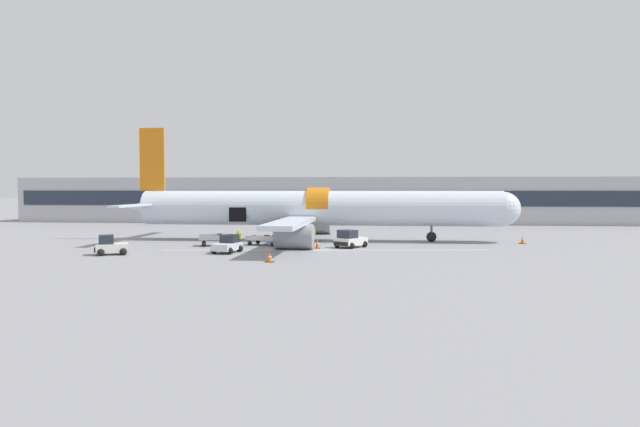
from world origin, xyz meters
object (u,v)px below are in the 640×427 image
at_px(baggage_tug_mid, 111,246).
at_px(baggage_cart_queued, 217,240).
at_px(baggage_cart_loading, 266,240).
at_px(ground_crew_loader_a, 239,238).
at_px(ground_crew_driver, 307,236).
at_px(ground_crew_loader_b, 313,233).
at_px(baggage_tug_rear, 350,240).
at_px(baggage_tug_lead, 228,245).
at_px(airplane, 314,209).

relative_size(baggage_tug_mid, baggage_cart_queued, 0.71).
height_order(baggage_cart_loading, ground_crew_loader_a, ground_crew_loader_a).
bearing_deg(ground_crew_driver, baggage_cart_loading, -162.67).
bearing_deg(ground_crew_loader_b, ground_crew_driver, -102.59).
height_order(baggage_cart_loading, ground_crew_driver, ground_crew_driver).
height_order(baggage_tug_mid, ground_crew_driver, ground_crew_driver).
relative_size(baggage_cart_queued, ground_crew_driver, 2.53).
bearing_deg(ground_crew_loader_a, ground_crew_driver, 30.02).
bearing_deg(baggage_cart_queued, ground_crew_loader_a, -27.08).
relative_size(baggage_tug_mid, ground_crew_driver, 1.80).
bearing_deg(ground_crew_loader_b, baggage_tug_rear, -46.30).
bearing_deg(ground_crew_driver, baggage_tug_mid, -145.42).
distance_m(baggage_tug_rear, ground_crew_driver, 4.73).
bearing_deg(baggage_tug_rear, baggage_tug_lead, -151.91).
relative_size(baggage_cart_loading, ground_crew_loader_b, 2.42).
bearing_deg(baggage_tug_lead, baggage_cart_queued, 114.99).
bearing_deg(baggage_tug_lead, ground_crew_loader_a, 92.21).
relative_size(ground_crew_loader_a, ground_crew_driver, 1.02).
bearing_deg(ground_crew_driver, airplane, 87.71).
height_order(baggage_tug_lead, baggage_tug_mid, baggage_tug_mid).
height_order(baggage_cart_queued, ground_crew_driver, ground_crew_driver).
bearing_deg(baggage_cart_loading, baggage_cart_queued, -168.01).
height_order(baggage_tug_lead, baggage_cart_loading, baggage_tug_lead).
distance_m(baggage_tug_mid, ground_crew_loader_a, 10.81).
xyz_separation_m(baggage_tug_rear, baggage_cart_loading, (-7.76, 1.18, -0.20)).
xyz_separation_m(baggage_cart_loading, ground_crew_loader_a, (-2.00, -2.12, 0.36)).
bearing_deg(airplane, baggage_cart_loading, -126.57).
bearing_deg(baggage_cart_queued, baggage_cart_loading, 11.99).
height_order(baggage_cart_loading, baggage_cart_queued, baggage_cart_queued).
bearing_deg(ground_crew_loader_a, ground_crew_loader_b, 39.13).
relative_size(baggage_cart_queued, ground_crew_loader_a, 2.48).
height_order(airplane, ground_crew_loader_b, airplane).
relative_size(ground_crew_loader_a, ground_crew_loader_b, 0.91).
height_order(airplane, baggage_cart_loading, airplane).
height_order(baggage_tug_mid, ground_crew_loader_a, ground_crew_loader_a).
height_order(airplane, ground_crew_driver, airplane).
xyz_separation_m(airplane, ground_crew_loader_a, (-5.80, -7.24, -2.28)).
bearing_deg(baggage_cart_loading, ground_crew_driver, 17.33).
height_order(baggage_tug_mid, ground_crew_loader_b, ground_crew_loader_b).
bearing_deg(ground_crew_driver, baggage_tug_lead, -126.37).
distance_m(baggage_tug_rear, baggage_cart_loading, 7.85).
relative_size(baggage_tug_rear, baggage_cart_loading, 0.77).
distance_m(baggage_tug_rear, ground_crew_loader_b, 5.45).
height_order(baggage_tug_lead, baggage_cart_queued, baggage_tug_lead).
relative_size(baggage_tug_lead, baggage_tug_mid, 1.08).
bearing_deg(baggage_cart_loading, baggage_tug_lead, -106.28).
xyz_separation_m(baggage_cart_loading, ground_crew_driver, (3.64, 1.13, 0.35)).
relative_size(airplane, baggage_cart_queued, 9.82).
xyz_separation_m(airplane, ground_crew_loader_b, (0.20, -2.36, -2.20)).
bearing_deg(ground_crew_loader_a, airplane, 51.32).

